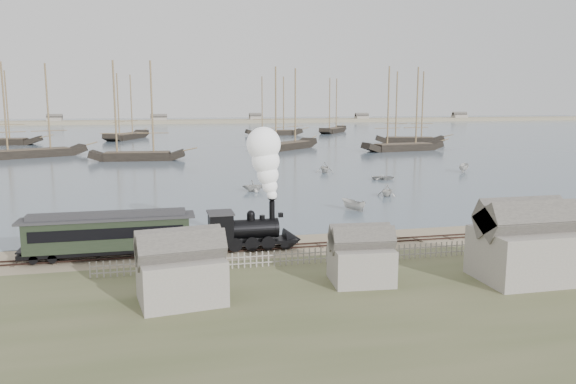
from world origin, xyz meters
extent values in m
plane|color=gray|center=(0.00, 0.00, 0.00)|extent=(600.00, 600.00, 0.00)
cube|color=#4B5D6C|center=(0.00, 170.00, 0.03)|extent=(600.00, 336.00, 0.06)
cube|color=#31201B|center=(0.00, -2.50, 0.10)|extent=(120.00, 0.08, 0.12)
cube|color=#31201B|center=(0.00, -1.50, 0.10)|extent=(120.00, 0.08, 0.12)
cube|color=#3A2C25|center=(0.00, -2.00, 0.03)|extent=(120.00, 1.80, 0.06)
cube|color=tan|center=(0.00, 250.00, 0.00)|extent=(500.00, 20.00, 1.80)
cube|color=black|center=(-3.66, -2.00, 0.73)|extent=(7.07, 2.08, 0.26)
cylinder|color=black|center=(-4.08, -2.00, 1.77)|extent=(4.37, 1.56, 1.56)
cube|color=black|center=(-6.37, -2.00, 1.98)|extent=(1.87, 2.29, 2.39)
cube|color=#303032|center=(-6.37, -2.00, 3.23)|extent=(2.08, 2.50, 0.12)
cylinder|color=black|center=(-2.10, -2.00, 3.18)|extent=(0.46, 0.46, 1.66)
sphere|color=black|center=(-3.87, -2.00, 2.99)|extent=(0.67, 0.67, 0.67)
cone|color=black|center=(-0.34, -2.00, 0.63)|extent=(1.46, 2.08, 2.08)
cube|color=black|center=(-1.38, -2.00, 2.81)|extent=(0.36, 0.36, 0.36)
cube|color=black|center=(-15.06, -2.00, 0.68)|extent=(13.18, 2.17, 0.33)
cube|color=black|center=(-15.06, -2.00, 2.00)|extent=(12.24, 2.35, 2.35)
cube|color=black|center=(-15.06, -3.20, 2.23)|extent=(11.30, 0.06, 0.85)
cube|color=black|center=(-15.06, -0.80, 2.23)|extent=(11.30, 0.06, 0.85)
cube|color=#303032|center=(-15.06, -2.00, 3.22)|extent=(13.18, 2.54, 0.17)
cube|color=#303032|center=(-15.06, -2.00, 3.50)|extent=(11.77, 1.13, 0.42)
imported|color=beige|center=(-4.29, 1.21, 0.35)|extent=(3.64, 4.10, 0.70)
imported|color=beige|center=(1.22, 26.88, 0.86)|extent=(2.67, 3.08, 1.61)
imported|color=beige|center=(9.85, 11.46, 0.69)|extent=(3.44, 2.70, 1.26)
imported|color=beige|center=(22.55, 33.39, 0.42)|extent=(3.42, 4.08, 0.72)
imported|color=beige|center=(17.18, 19.28, 0.79)|extent=(3.66, 3.65, 1.46)
imported|color=beige|center=(39.27, 38.59, 0.78)|extent=(3.82, 3.44, 1.45)
imported|color=beige|center=(16.17, 43.42, 0.96)|extent=(3.80, 3.40, 1.81)
camera|label=1|loc=(-11.11, -46.52, 12.30)|focal=35.00mm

